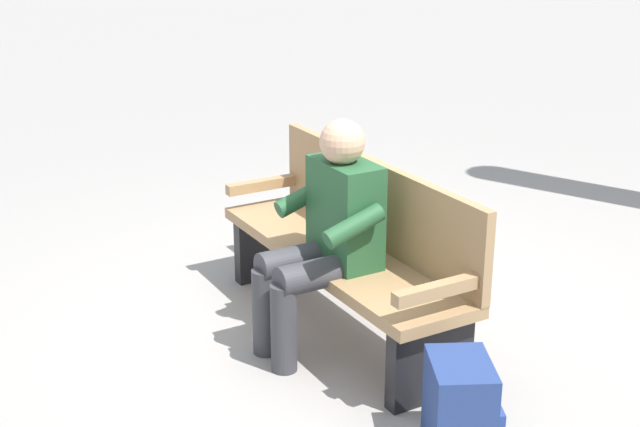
# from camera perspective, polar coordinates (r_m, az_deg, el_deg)

# --- Properties ---
(ground_plane) EXTENTS (40.00, 40.00, 0.00)m
(ground_plane) POSITION_cam_1_polar(r_m,az_deg,el_deg) (4.74, 1.19, -7.44)
(ground_plane) COLOR gray
(bench_near) EXTENTS (1.81, 0.51, 0.90)m
(bench_near) POSITION_cam_1_polar(r_m,az_deg,el_deg) (4.58, 2.00, -2.12)
(bench_near) COLOR #9E7A51
(bench_near) RESTS_ON ground
(person_seated) EXTENTS (0.58, 0.58, 1.18)m
(person_seated) POSITION_cam_1_polar(r_m,az_deg,el_deg) (4.30, 0.36, -1.20)
(person_seated) COLOR #23512D
(person_seated) RESTS_ON ground
(backpack) EXTENTS (0.41, 0.38, 0.42)m
(backpack) POSITION_cam_1_polar(r_m,az_deg,el_deg) (3.71, 9.06, -12.36)
(backpack) COLOR navy
(backpack) RESTS_ON ground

